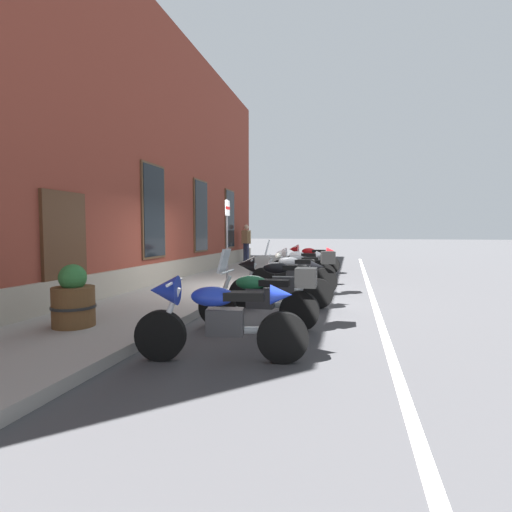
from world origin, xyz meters
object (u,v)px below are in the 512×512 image
(motorcycle_black_sport, at_px, (276,280))
(motorcycle_white_sport, at_px, (298,261))
(motorcycle_green_touring, at_px, (264,296))
(motorcycle_grey_naked, at_px, (299,269))
(motorcycle_red_sport, at_px, (309,258))
(pedestrian_tan_coat, at_px, (246,241))
(motorcycle_blue_sport, at_px, (214,315))
(barrel_planter, at_px, (73,300))
(motorcycle_silver_touring, at_px, (297,272))
(parking_sign, at_px, (227,228))

(motorcycle_black_sport, xyz_separation_m, motorcycle_white_sport, (5.16, 0.25, -0.02))
(motorcycle_green_touring, height_order, motorcycle_grey_naked, motorcycle_green_touring)
(motorcycle_white_sport, distance_m, motorcycle_red_sport, 1.65)
(motorcycle_red_sport, distance_m, pedestrian_tan_coat, 4.36)
(motorcycle_blue_sport, xyz_separation_m, motorcycle_grey_naked, (6.89, -0.13, -0.09))
(motorcycle_grey_naked, bearing_deg, motorcycle_green_touring, -178.80)
(motorcycle_grey_naked, xyz_separation_m, motorcycle_red_sport, (3.32, 0.05, 0.10))
(motorcycle_black_sport, xyz_separation_m, pedestrian_tan_coat, (9.67, 3.26, 0.54))
(motorcycle_blue_sport, relative_size, barrel_planter, 2.23)
(motorcycle_grey_naked, relative_size, motorcycle_white_sport, 1.05)
(motorcycle_black_sport, distance_m, motorcycle_grey_naked, 3.47)
(motorcycle_silver_touring, distance_m, barrel_planter, 5.30)
(motorcycle_black_sport, relative_size, motorcycle_grey_naked, 1.02)
(motorcycle_green_touring, xyz_separation_m, motorcycle_silver_touring, (3.43, -0.08, 0.03))
(motorcycle_green_touring, bearing_deg, motorcycle_white_sport, 3.11)
(motorcycle_grey_naked, bearing_deg, barrel_planter, 157.72)
(motorcycle_black_sport, bearing_deg, motorcycle_red_sport, 0.29)
(motorcycle_green_touring, distance_m, motorcycle_white_sport, 6.89)
(motorcycle_green_touring, height_order, motorcycle_black_sport, motorcycle_green_touring)
(motorcycle_black_sport, bearing_deg, motorcycle_green_touring, -175.84)
(motorcycle_white_sport, bearing_deg, parking_sign, 141.65)
(motorcycle_black_sport, height_order, motorcycle_grey_naked, motorcycle_black_sport)
(motorcycle_silver_touring, xyz_separation_m, pedestrian_tan_coat, (7.96, 3.46, 0.56))
(motorcycle_grey_naked, relative_size, barrel_planter, 2.21)
(motorcycle_silver_touring, bearing_deg, motorcycle_black_sport, 173.24)
(motorcycle_green_touring, bearing_deg, motorcycle_red_sport, 1.07)
(motorcycle_silver_touring, bearing_deg, pedestrian_tan_coat, 23.52)
(motorcycle_grey_naked, height_order, pedestrian_tan_coat, pedestrian_tan_coat)
(motorcycle_blue_sport, xyz_separation_m, barrel_planter, (0.60, 2.44, -0.03))
(motorcycle_black_sport, bearing_deg, barrel_planter, 137.77)
(pedestrian_tan_coat, bearing_deg, motorcycle_blue_sport, -166.48)
(motorcycle_blue_sport, relative_size, motorcycle_grey_naked, 1.01)
(motorcycle_blue_sport, bearing_deg, motorcycle_red_sport, -0.45)
(motorcycle_grey_naked, xyz_separation_m, pedestrian_tan_coat, (6.20, 3.28, 0.65))
(motorcycle_blue_sport, xyz_separation_m, parking_sign, (6.36, 1.89, 1.09))
(motorcycle_black_sport, height_order, barrel_planter, barrel_planter)
(motorcycle_black_sport, distance_m, motorcycle_white_sport, 5.16)
(motorcycle_red_sport, height_order, barrel_planter, barrel_planter)
(barrel_planter, bearing_deg, motorcycle_white_sport, -16.16)
(motorcycle_green_touring, relative_size, parking_sign, 0.85)
(motorcycle_black_sport, height_order, motorcycle_white_sport, motorcycle_black_sport)
(motorcycle_grey_naked, bearing_deg, motorcycle_red_sport, 0.87)
(parking_sign, bearing_deg, motorcycle_silver_touring, -119.14)
(motorcycle_green_touring, xyz_separation_m, motorcycle_grey_naked, (5.19, 0.11, -0.06))
(motorcycle_green_touring, relative_size, motorcycle_grey_naked, 0.97)
(pedestrian_tan_coat, bearing_deg, parking_sign, -169.40)
(motorcycle_silver_touring, relative_size, motorcycle_red_sport, 1.03)
(motorcycle_black_sport, relative_size, barrel_planter, 2.26)
(motorcycle_silver_touring, relative_size, barrel_planter, 2.31)
(barrel_planter, bearing_deg, motorcycle_silver_touring, -31.38)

